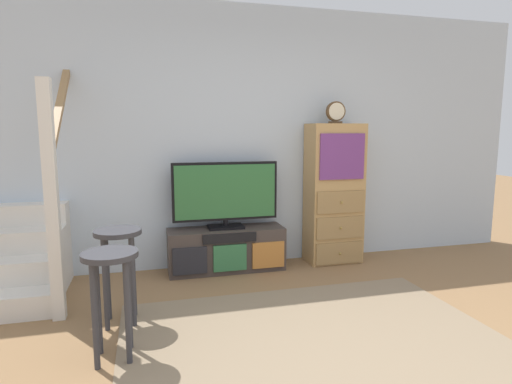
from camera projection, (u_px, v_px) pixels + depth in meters
name	position (u px, v px, depth m)	size (l,w,h in m)	color
back_wall	(248.00, 138.00, 4.49)	(6.40, 0.12, 2.70)	silver
area_rug	(313.00, 339.00, 2.91)	(2.60, 1.80, 0.01)	#847056
media_console	(226.00, 249.00, 4.32)	(1.18, 0.38, 0.44)	#423833
television	(225.00, 193.00, 4.26)	(1.07, 0.22, 0.68)	black
side_cabinet	(334.00, 194.00, 4.56)	(0.58, 0.38, 1.50)	tan
desk_clock	(336.00, 112.00, 4.42)	(0.21, 0.08, 0.23)	#4C3823
staircase	(16.00, 248.00, 3.83)	(1.00, 1.36, 2.20)	silver
bar_stool_near	(111.00, 280.00, 2.59)	(0.34, 0.34, 0.70)	#333338
bar_stool_far	(119.00, 254.00, 3.08)	(0.34, 0.34, 0.72)	#333338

